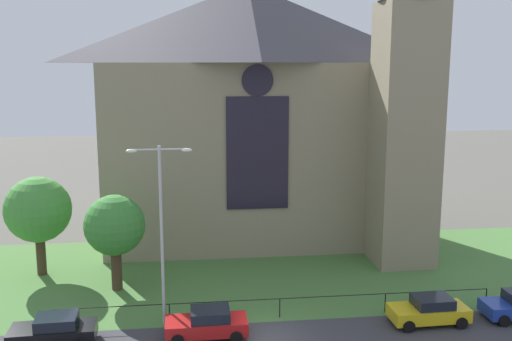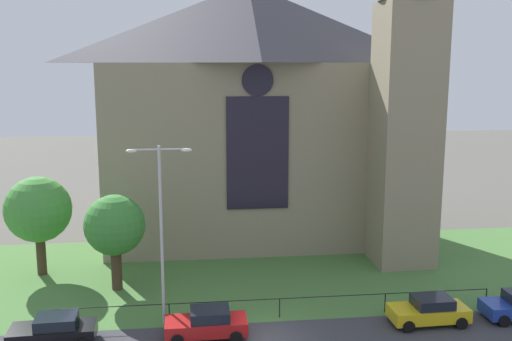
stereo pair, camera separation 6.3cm
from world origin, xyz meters
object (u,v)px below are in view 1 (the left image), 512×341
Objects in this scene: church_building at (259,111)px; tree_left_near at (115,226)px; tree_left_far at (38,210)px; parked_car_black at (54,330)px; parked_car_yellow at (429,310)px; streetlamp_near at (161,216)px; parked_car_red at (207,323)px.

church_building is 15.77m from tree_left_near.
tree_left_far reaches higher than parked_car_black.
church_building is at bearing -68.78° from parked_car_yellow.
church_building is 4.31× the size of tree_left_near.
tree_left_near is 8.16m from parked_car_black.
tree_left_far is at bearing -76.16° from parked_car_black.
church_building reaches higher than streetlamp_near.
parked_car_red is at bearing -53.16° from tree_left_near.
parked_car_red is (2.27, -1.75, -5.32)m from streetlamp_near.
tree_left_far is 11.40m from parked_car_black.
parked_car_yellow is (17.39, -7.00, -3.35)m from tree_left_near.
tree_left_near is 19.04m from parked_car_yellow.
parked_car_yellow is at bearing -179.36° from parked_car_red.
streetlamp_near reaches higher than parked_car_yellow.
parked_car_red is at bearing 176.87° from parked_car_black.
parked_car_black is 1.02× the size of parked_car_red.
church_building is at bearing 45.20° from tree_left_near.
tree_left_near is (-10.22, -10.29, -6.18)m from church_building.
tree_left_near reaches higher than parked_car_yellow.
tree_left_far is (-15.54, -7.02, -5.84)m from church_building.
parked_car_red is (5.37, -7.17, -3.35)m from tree_left_near.
parked_car_yellow is (12.02, 0.17, 0.00)m from parked_car_red.
parked_car_red is 12.02m from parked_car_yellow.
church_building reaches higher than tree_left_near.
tree_left_far is at bearing -25.64° from parked_car_yellow.
church_building is at bearing 24.32° from tree_left_far.
parked_car_yellow is (14.29, -1.58, -5.32)m from streetlamp_near.
church_building reaches higher than tree_left_far.
streetlamp_near reaches higher than parked_car_red.
tree_left_far is at bearing -155.68° from church_building.
tree_left_far is 12.21m from streetlamp_near.
church_building is 17.75m from streetlamp_near.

